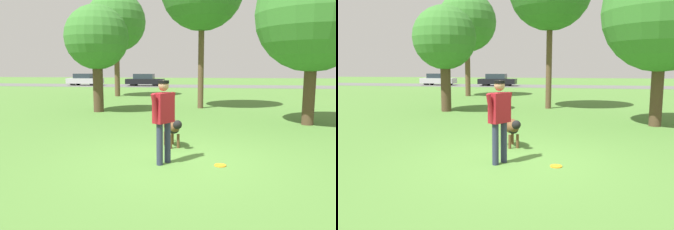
# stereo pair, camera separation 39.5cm
# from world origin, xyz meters

# --- Properties ---
(ground_plane) EXTENTS (120.00, 120.00, 0.00)m
(ground_plane) POSITION_xyz_m (0.00, 0.00, 0.00)
(ground_plane) COLOR #4C7A33
(far_road_strip) EXTENTS (120.00, 6.00, 0.01)m
(far_road_strip) POSITION_xyz_m (0.00, 29.00, 0.01)
(far_road_strip) COLOR #5B5B59
(far_road_strip) RESTS_ON ground_plane
(person) EXTENTS (0.45, 0.66, 1.70)m
(person) POSITION_xyz_m (-0.27, -0.21, 1.02)
(person) COLOR #2D334C
(person) RESTS_ON ground_plane
(dog) EXTENTS (0.65, 1.01, 0.73)m
(dog) POSITION_xyz_m (-0.28, 1.25, 0.50)
(dog) COLOR brown
(dog) RESTS_ON ground_plane
(frisbee) EXTENTS (0.24, 0.24, 0.02)m
(frisbee) POSITION_xyz_m (0.88, -0.21, 0.01)
(frisbee) COLOR orange
(frisbee) RESTS_ON ground_plane
(tree_near_right) EXTENTS (3.83, 3.83, 5.64)m
(tree_near_right) POSITION_xyz_m (3.94, 5.09, 3.71)
(tree_near_right) COLOR #4C3826
(tree_near_right) RESTS_ON ground_plane
(tree_far_left) EXTENTS (4.02, 4.02, 7.09)m
(tree_far_left) POSITION_xyz_m (-5.98, 15.47, 5.05)
(tree_far_left) COLOR brown
(tree_far_left) RESTS_ON ground_plane
(tree_near_left) EXTENTS (2.80, 2.80, 4.68)m
(tree_near_left) POSITION_xyz_m (-4.41, 7.38, 3.23)
(tree_near_left) COLOR #4C3826
(tree_near_left) RESTS_ON ground_plane
(parked_car_silver) EXTENTS (3.93, 1.78, 1.33)m
(parked_car_silver) POSITION_xyz_m (-13.90, 28.94, 0.66)
(parked_car_silver) COLOR #B7B7BC
(parked_car_silver) RESTS_ON ground_plane
(parked_car_black) EXTENTS (4.13, 1.85, 1.33)m
(parked_car_black) POSITION_xyz_m (-6.88, 28.66, 0.65)
(parked_car_black) COLOR black
(parked_car_black) RESTS_ON ground_plane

